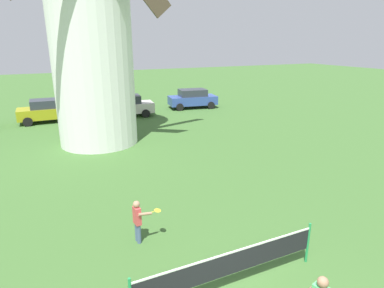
% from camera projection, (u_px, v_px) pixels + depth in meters
% --- Properties ---
extents(windmill, '(7.72, 4.79, 14.09)m').
position_uv_depth(windmill, '(89.00, 9.00, 15.96)').
color(windmill, white).
rests_on(windmill, ground_plane).
extents(tennis_net, '(4.57, 0.06, 1.10)m').
position_uv_depth(tennis_net, '(231.00, 264.00, 7.17)').
color(tennis_net, '#238E4C').
rests_on(tennis_net, ground_plane).
extents(player_far, '(0.75, 0.45, 1.26)m').
position_uv_depth(player_far, '(138.00, 219.00, 8.91)').
color(player_far, slate).
rests_on(player_far, ground_plane).
extents(parked_car_mustard, '(4.00, 1.93, 1.56)m').
position_uv_depth(parked_car_mustard, '(49.00, 110.00, 22.46)').
color(parked_car_mustard, '#999919').
rests_on(parked_car_mustard, ground_plane).
extents(parked_car_cream, '(4.52, 2.28, 1.56)m').
position_uv_depth(parked_car_cream, '(123.00, 106.00, 24.01)').
color(parked_car_cream, silver).
rests_on(parked_car_cream, ground_plane).
extents(parked_car_blue, '(4.12, 2.34, 1.56)m').
position_uv_depth(parked_car_blue, '(193.00, 98.00, 27.13)').
color(parked_car_blue, '#334C99').
rests_on(parked_car_blue, ground_plane).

